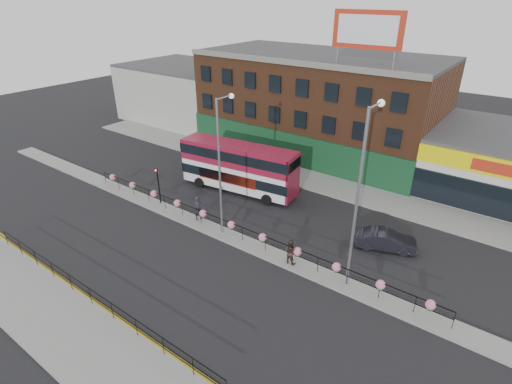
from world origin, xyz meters
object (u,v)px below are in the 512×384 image
Objects in this scene: pedestrian_a at (198,208)px; lamp_column_east at (361,186)px; car at (386,240)px; lamp_column_west at (221,157)px; pedestrian_b at (290,252)px; double_decker_bus at (239,163)px.

pedestrian_a is 13.66m from lamp_column_east.
lamp_column_west is at bearing 94.67° from car.
lamp_column_west is at bearing -4.91° from pedestrian_b.
pedestrian_b is 6.84m from lamp_column_east.
double_decker_bus is 0.99× the size of lamp_column_east.
double_decker_bus reaches higher than car.
lamp_column_east reaches higher than pedestrian_b.
double_decker_bus reaches higher than pedestrian_b.
lamp_column_east is at bearing -172.36° from pedestrian_b.
double_decker_bus is at bearing 119.26° from lamp_column_west.
double_decker_bus is 6.30× the size of pedestrian_b.
pedestrian_b is at bearing -76.54° from pedestrian_a.
pedestrian_a reaches higher than car.
pedestrian_a is at bearing -82.75° from double_decker_bus.
pedestrian_b is 7.82m from lamp_column_west.
lamp_column_east is (13.27, -6.00, 3.98)m from double_decker_bus.
lamp_column_west is 9.87m from lamp_column_east.
car is 7.72m from lamp_column_east.
pedestrian_a is at bearing -179.85° from lamp_column_east.
pedestrian_b is at bearing -4.37° from lamp_column_west.
double_decker_bus is at bearing -35.46° from pedestrian_b.
lamp_column_east reaches higher than double_decker_bus.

